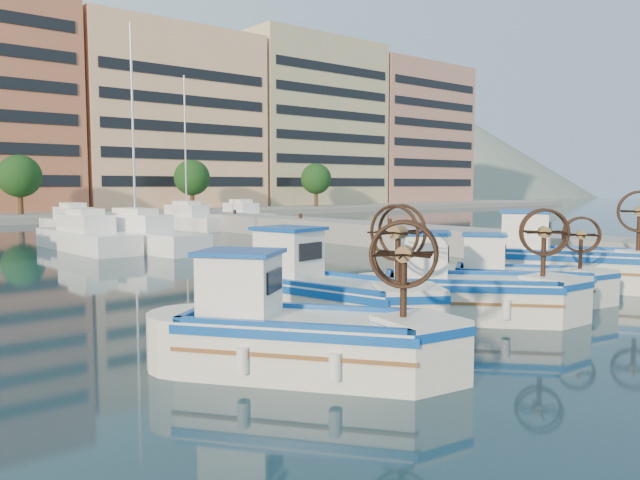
{
  "coord_description": "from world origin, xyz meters",
  "views": [
    {
      "loc": [
        -11.66,
        -9.84,
        3.31
      ],
      "look_at": [
        1.49,
        6.07,
        1.5
      ],
      "focal_mm": 35.0,
      "sensor_mm": 36.0,
      "label": 1
    }
  ],
  "objects": [
    {
      "name": "fishing_boat_a",
      "position": [
        -5.17,
        -1.31,
        0.76
      ],
      "size": [
        3.94,
        4.43,
        2.74
      ],
      "rotation": [
        0.0,
        0.0,
        0.64
      ],
      "color": "silver",
      "rests_on": "ground"
    },
    {
      "name": "hill_east",
      "position": [
        140.0,
        110.0,
        0.0
      ],
      "size": [
        160.0,
        160.0,
        50.0
      ],
      "primitive_type": "cone",
      "color": "slate",
      "rests_on": "ground"
    },
    {
      "name": "fishing_boat_e",
      "position": [
        7.35,
        0.67,
        0.87
      ],
      "size": [
        4.02,
        5.23,
        3.16
      ],
      "rotation": [
        0.0,
        0.0,
        0.47
      ],
      "color": "silver",
      "rests_on": "ground"
    },
    {
      "name": "fishing_boat_c",
      "position": [
        0.73,
        -0.37,
        0.76
      ],
      "size": [
        4.16,
        4.34,
        2.76
      ],
      "rotation": [
        0.0,
        0.0,
        0.73
      ],
      "color": "silver",
      "rests_on": "ground"
    },
    {
      "name": "waterfront",
      "position": [
        9.23,
        65.04,
        11.1
      ],
      "size": [
        180.0,
        40.0,
        25.6
      ],
      "color": "gray",
      "rests_on": "ground"
    },
    {
      "name": "yacht_marina",
      "position": [
        -3.04,
        27.7,
        0.53
      ],
      "size": [
        35.83,
        22.92,
        11.5
      ],
      "color": "white",
      "rests_on": "ground"
    },
    {
      "name": "fishing_boat_b",
      "position": [
        -2.4,
        1.22,
        0.8
      ],
      "size": [
        2.79,
        4.82,
        2.92
      ],
      "rotation": [
        0.0,
        0.0,
        0.21
      ],
      "color": "silver",
      "rests_on": "ground"
    },
    {
      "name": "quay",
      "position": [
        13.0,
        8.0,
        0.6
      ],
      "size": [
        3.0,
        60.0,
        1.2
      ],
      "primitive_type": "cube",
      "color": "gray",
      "rests_on": "ground"
    },
    {
      "name": "ground",
      "position": [
        0.0,
        0.0,
        0.0
      ],
      "size": [
        300.0,
        300.0,
        0.0
      ],
      "primitive_type": "plane",
      "color": "#193243",
      "rests_on": "ground"
    },
    {
      "name": "fishing_boat_d",
      "position": [
        3.92,
        0.18,
        0.68
      ],
      "size": [
        3.48,
        3.97,
        2.45
      ],
      "rotation": [
        0.0,
        0.0,
        0.62
      ],
      "color": "silver",
      "rests_on": "ground"
    }
  ]
}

